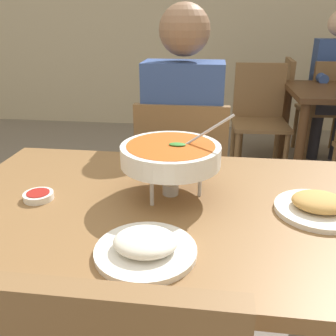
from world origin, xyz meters
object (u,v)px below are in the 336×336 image
dining_table_main (162,234)px  chair_bg_middle (329,105)px  diner_main (184,130)px  curry_bowl (171,155)px  sauce_dish (38,196)px  patron_bg_middle (333,77)px  appetizer_plate (318,205)px  chair_diner_main (182,178)px  chair_bg_right (274,102)px  rice_plate (147,247)px  chair_bg_corner (259,113)px

dining_table_main → chair_bg_middle: bearing=64.8°
diner_main → curry_bowl: bearing=-88.3°
sauce_dish → patron_bg_middle: 3.01m
chair_bg_middle → dining_table_main: bearing=-115.2°
appetizer_plate → chair_diner_main: bearing=122.5°
appetizer_plate → sauce_dish: size_ratio=2.67×
chair_bg_middle → patron_bg_middle: bearing=77.9°
chair_bg_middle → patron_bg_middle: 0.24m
appetizer_plate → sauce_dish: appetizer_plate is taller
diner_main → chair_bg_right: diner_main is taller
curry_bowl → chair_bg_middle: size_ratio=0.37×
chair_diner_main → rice_plate: (0.00, -0.96, 0.25)m
chair_bg_right → patron_bg_middle: bearing=-0.2°
diner_main → sauce_dish: diner_main is taller
chair_bg_right → dining_table_main: bearing=-105.1°
chair_bg_corner → patron_bg_middle: (0.67, 0.44, 0.24)m
appetizer_plate → chair_bg_corner: (0.07, 2.11, -0.25)m
dining_table_main → curry_bowl: 0.25m
appetizer_plate → diner_main: bearing=121.3°
appetizer_plate → chair_bg_right: bearing=84.6°
dining_table_main → curry_bowl: (0.02, 0.06, 0.24)m
dining_table_main → chair_bg_right: chair_bg_right is taller
appetizer_plate → chair_bg_right: (0.24, 2.54, -0.25)m
curry_bowl → rice_plate: (-0.02, -0.32, -0.11)m
rice_plate → chair_bg_corner: size_ratio=0.27×
dining_table_main → chair_bg_right: size_ratio=1.44×
chair_diner_main → diner_main: (0.00, 0.03, 0.24)m
curry_bowl → sauce_dish: 0.42m
chair_diner_main → appetizer_plate: chair_diner_main is taller
rice_plate → sauce_dish: rice_plate is taller
rice_plate → dining_table_main: bearing=91.0°
chair_bg_right → chair_bg_middle: bearing=-5.5°
chair_bg_middle → chair_bg_right: size_ratio=1.00×
patron_bg_middle → chair_bg_right: bearing=179.8°
sauce_dish → diner_main: bearing=63.9°
curry_bowl → rice_plate: size_ratio=1.39×
chair_diner_main → rice_plate: bearing=-89.7°
curry_bowl → chair_bg_middle: 2.72m
sauce_dish → chair_bg_middle: chair_bg_middle is taller
chair_bg_middle → chair_diner_main: bearing=-123.2°
dining_table_main → sauce_dish: 0.39m
dining_table_main → diner_main: diner_main is taller
rice_plate → chair_bg_corner: bearing=77.9°
chair_bg_corner → diner_main: bearing=-110.4°
appetizer_plate → chair_bg_middle: chair_bg_middle is taller
sauce_dish → patron_bg_middle: patron_bg_middle is taller
rice_plate → chair_bg_right: size_ratio=0.27×
dining_table_main → patron_bg_middle: bearing=65.0°
chair_bg_right → chair_bg_corner: 0.47m
diner_main → chair_bg_corner: size_ratio=1.46×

